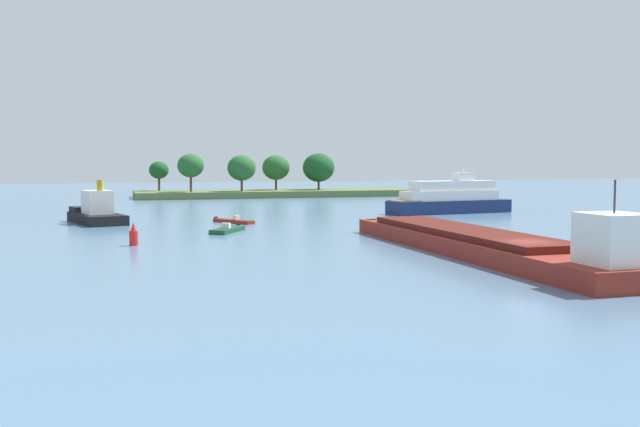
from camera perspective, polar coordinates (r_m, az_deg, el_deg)
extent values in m
plane|color=slate|center=(46.11, 16.76, -4.40)|extent=(400.00, 400.00, 0.00)
cube|color=#566B3D|center=(139.35, -2.11, 1.72)|extent=(62.94, 15.27, 1.25)
cylinder|color=#513823|center=(138.26, -13.18, 2.37)|extent=(0.44, 0.44, 2.52)
ellipsoid|color=#194C23|center=(138.20, -13.20, 3.52)|extent=(3.79, 3.79, 3.41)
cylinder|color=#513823|center=(131.77, -10.64, 2.42)|extent=(0.44, 0.44, 2.96)
ellipsoid|color=#235B28|center=(131.71, -10.66, 3.92)|extent=(4.94, 4.94, 4.45)
cylinder|color=#513823|center=(133.14, -6.50, 2.34)|extent=(0.44, 0.44, 2.30)
ellipsoid|color=#235B28|center=(133.07, -6.51, 3.77)|extent=(5.43, 5.43, 4.89)
cylinder|color=#513823|center=(139.85, -3.66, 2.44)|extent=(0.44, 0.44, 2.28)
ellipsoid|color=#235B28|center=(139.78, -3.67, 3.82)|extent=(5.55, 5.55, 4.99)
cylinder|color=#513823|center=(140.39, -0.12, 2.38)|extent=(0.44, 0.44, 1.90)
ellipsoid|color=#194C23|center=(140.32, -0.12, 3.82)|extent=(6.46, 6.46, 5.81)
cube|color=black|center=(80.94, -17.98, -0.38)|extent=(6.84, 10.95, 1.08)
cube|color=black|center=(84.32, -18.64, 0.35)|extent=(4.36, 3.79, 0.60)
cube|color=white|center=(80.52, -17.95, 0.91)|extent=(3.58, 4.18, 2.60)
cylinder|color=gold|center=(79.26, -17.75, 2.24)|extent=(0.70, 0.70, 1.20)
cylinder|color=black|center=(85.94, -18.90, -0.07)|extent=(0.76, 0.49, 0.70)
cube|color=#19472D|center=(67.67, -7.66, -1.36)|extent=(4.18, 5.39, 0.44)
cube|color=white|center=(67.26, -7.80, -0.99)|extent=(0.95, 0.85, 0.50)
cube|color=black|center=(70.26, -6.78, -1.09)|extent=(0.42, 0.41, 0.56)
cube|color=navy|center=(93.70, 10.67, 0.56)|extent=(17.83, 6.04, 1.74)
cube|color=white|center=(93.61, 10.68, 1.48)|extent=(13.94, 4.98, 1.30)
cube|color=white|center=(93.79, 10.90, 2.28)|extent=(12.15, 4.30, 1.30)
cube|color=white|center=(94.78, 11.80, 3.01)|extent=(2.60, 2.06, 1.10)
cube|color=#937551|center=(89.88, 7.00, 1.05)|extent=(3.55, 3.92, 0.16)
cylinder|color=silver|center=(94.76, 11.81, 3.77)|extent=(0.10, 0.10, 1.40)
cube|color=maroon|center=(52.78, 12.53, -2.55)|extent=(5.64, 34.34, 1.27)
cube|color=#4F1812|center=(53.99, 11.76, -1.44)|extent=(4.77, 24.04, 0.50)
cube|color=white|center=(40.33, 23.12, -1.96)|extent=(3.04, 3.21, 2.80)
cylinder|color=#333338|center=(40.16, 23.22, 1.30)|extent=(0.12, 0.12, 1.80)
cube|color=maroon|center=(67.77, 5.52, -0.93)|extent=(4.13, 0.92, 1.14)
cube|color=maroon|center=(77.81, -7.17, -0.64)|extent=(4.03, 5.44, 0.40)
cube|color=beige|center=(77.45, -6.96, -0.33)|extent=(0.75, 0.73, 0.50)
cube|color=black|center=(80.05, -8.61, -0.46)|extent=(0.42, 0.41, 0.56)
cylinder|color=red|center=(58.26, -15.17, -1.99)|extent=(0.70, 0.70, 1.20)
cone|color=red|center=(58.17, -15.19, -1.06)|extent=(0.49, 0.49, 0.70)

